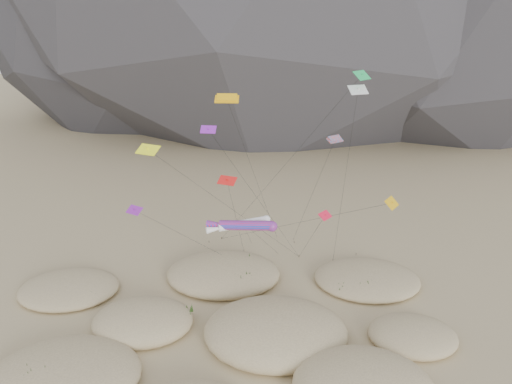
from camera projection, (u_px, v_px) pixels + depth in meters
ground at (249, 355)px, 49.50m from camera, size 500.00×500.00×0.00m
dunes at (235, 328)px, 52.68m from camera, size 49.98×35.30×4.08m
dune_grass at (245, 323)px, 53.22m from camera, size 41.27×29.59×1.46m
kite_stakes at (274, 250)px, 71.30m from camera, size 21.31×8.07×0.30m
rainbow_tube_kite at (243, 225)px, 53.01m from camera, size 8.22×16.43×11.67m
white_tube_kite at (240, 224)px, 54.07m from camera, size 6.99×18.87×11.20m
orange_parafoil at (227, 100)px, 58.32m from camera, size 7.75×11.58×23.27m
multi_parafoil at (334, 141)px, 57.95m from camera, size 5.00×12.76×18.76m
delta_kites at (265, 154)px, 54.69m from camera, size 30.17×23.03×26.03m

